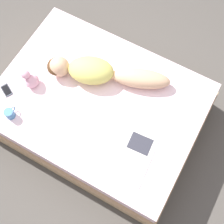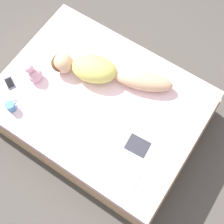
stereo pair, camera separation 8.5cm
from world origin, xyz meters
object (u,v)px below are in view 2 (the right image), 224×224
Objects in this scene: open_magazine at (131,157)px; cell_phone at (10,83)px; coffee_mug at (11,106)px; person at (103,71)px.

open_magazine is 1.41m from cell_phone.
coffee_mug is (-0.22, 1.22, 0.05)m from open_magazine.
open_magazine is 4.26× the size of coffee_mug.
open_magazine is 3.39× the size of cell_phone.
open_magazine is (-0.55, -0.68, -0.09)m from person.
coffee_mug is at bearing 96.13° from open_magazine.
person is 7.69× the size of cell_phone.
cell_phone is at bearing 86.91° from open_magazine.
person is 9.66× the size of coffee_mug.
open_magazine is at bearing -61.02° from cell_phone.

